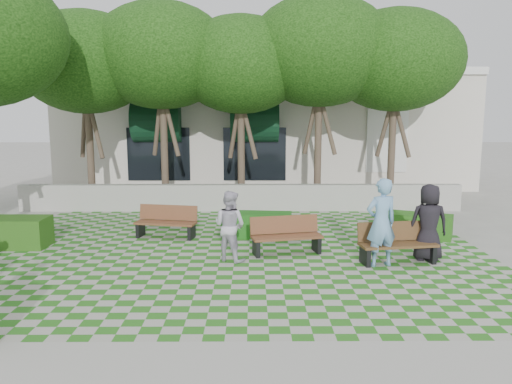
{
  "coord_description": "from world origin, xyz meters",
  "views": [
    {
      "loc": [
        0.42,
        -10.58,
        3.35
      ],
      "look_at": [
        0.5,
        1.5,
        1.4
      ],
      "focal_mm": 35.0,
      "sensor_mm": 36.0,
      "label": 1
    }
  ],
  "objects_px": {
    "person_blue": "(381,223)",
    "person_dark": "(429,222)",
    "hedge_midright": "(257,225)",
    "hedge_west": "(5,232)",
    "person_white": "(230,226)",
    "bench_mid": "(286,236)",
    "bench_west": "(166,222)",
    "bench_east": "(397,244)",
    "hedge_east": "(417,225)"
  },
  "relations": [
    {
      "from": "person_blue",
      "to": "person_dark",
      "type": "height_order",
      "value": "person_blue"
    },
    {
      "from": "hedge_midright",
      "to": "hedge_west",
      "type": "height_order",
      "value": "hedge_west"
    },
    {
      "from": "person_white",
      "to": "bench_mid",
      "type": "bearing_deg",
      "value": -126.27
    },
    {
      "from": "hedge_midright",
      "to": "bench_west",
      "type": "bearing_deg",
      "value": -178.18
    },
    {
      "from": "hedge_west",
      "to": "person_dark",
      "type": "relative_size",
      "value": 1.22
    },
    {
      "from": "person_dark",
      "to": "bench_east",
      "type": "bearing_deg",
      "value": 16.7
    },
    {
      "from": "bench_mid",
      "to": "person_white",
      "type": "bearing_deg",
      "value": -169.5
    },
    {
      "from": "hedge_midright",
      "to": "person_white",
      "type": "height_order",
      "value": "person_white"
    },
    {
      "from": "bench_west",
      "to": "hedge_west",
      "type": "relative_size",
      "value": 0.8
    },
    {
      "from": "bench_west",
      "to": "person_white",
      "type": "bearing_deg",
      "value": -38.63
    },
    {
      "from": "bench_east",
      "to": "hedge_west",
      "type": "height_order",
      "value": "bench_east"
    },
    {
      "from": "hedge_midright",
      "to": "person_white",
      "type": "xyz_separation_m",
      "value": [
        -0.63,
        -2.2,
        0.48
      ]
    },
    {
      "from": "person_dark",
      "to": "person_blue",
      "type": "bearing_deg",
      "value": 22.59
    },
    {
      "from": "bench_mid",
      "to": "hedge_east",
      "type": "bearing_deg",
      "value": 11.11
    },
    {
      "from": "bench_east",
      "to": "person_dark",
      "type": "relative_size",
      "value": 1.01
    },
    {
      "from": "bench_mid",
      "to": "hedge_midright",
      "type": "xyz_separation_m",
      "value": [
        -0.68,
        1.65,
        -0.1
      ]
    },
    {
      "from": "person_blue",
      "to": "hedge_west",
      "type": "bearing_deg",
      "value": -25.34
    },
    {
      "from": "bench_east",
      "to": "hedge_east",
      "type": "xyz_separation_m",
      "value": [
        1.22,
        2.34,
        -0.12
      ]
    },
    {
      "from": "bench_mid",
      "to": "hedge_west",
      "type": "xyz_separation_m",
      "value": [
        -6.99,
        0.61,
        -0.05
      ]
    },
    {
      "from": "hedge_east",
      "to": "bench_east",
      "type": "bearing_deg",
      "value": -117.51
    },
    {
      "from": "hedge_midright",
      "to": "person_dark",
      "type": "distance_m",
      "value": 4.49
    },
    {
      "from": "bench_mid",
      "to": "person_blue",
      "type": "distance_m",
      "value": 2.3
    },
    {
      "from": "bench_mid",
      "to": "person_blue",
      "type": "xyz_separation_m",
      "value": [
        2.0,
        -1.0,
        0.55
      ]
    },
    {
      "from": "hedge_east",
      "to": "hedge_midright",
      "type": "relative_size",
      "value": 0.97
    },
    {
      "from": "bench_east",
      "to": "hedge_east",
      "type": "relative_size",
      "value": 0.99
    },
    {
      "from": "bench_east",
      "to": "hedge_east",
      "type": "height_order",
      "value": "bench_east"
    },
    {
      "from": "bench_west",
      "to": "hedge_west",
      "type": "distance_m",
      "value": 3.99
    },
    {
      "from": "hedge_east",
      "to": "hedge_midright",
      "type": "height_order",
      "value": "hedge_midright"
    },
    {
      "from": "bench_east",
      "to": "hedge_east",
      "type": "bearing_deg",
      "value": 54.27
    },
    {
      "from": "bench_mid",
      "to": "hedge_west",
      "type": "bearing_deg",
      "value": 162.67
    },
    {
      "from": "bench_west",
      "to": "person_blue",
      "type": "height_order",
      "value": "person_blue"
    },
    {
      "from": "hedge_east",
      "to": "person_blue",
      "type": "height_order",
      "value": "person_blue"
    },
    {
      "from": "hedge_west",
      "to": "person_blue",
      "type": "bearing_deg",
      "value": -10.12
    },
    {
      "from": "hedge_east",
      "to": "person_white",
      "type": "xyz_separation_m",
      "value": [
        -4.96,
        -2.14,
        0.49
      ]
    },
    {
      "from": "bench_west",
      "to": "hedge_east",
      "type": "xyz_separation_m",
      "value": [
        6.77,
        0.02,
        -0.1
      ]
    },
    {
      "from": "bench_mid",
      "to": "hedge_midright",
      "type": "relative_size",
      "value": 0.95
    },
    {
      "from": "bench_west",
      "to": "person_dark",
      "type": "bearing_deg",
      "value": -7.7
    },
    {
      "from": "hedge_east",
      "to": "person_dark",
      "type": "xyz_separation_m",
      "value": [
        -0.46,
        -2.15,
        0.56
      ]
    },
    {
      "from": "hedge_midright",
      "to": "hedge_west",
      "type": "bearing_deg",
      "value": -170.64
    },
    {
      "from": "bench_west",
      "to": "person_blue",
      "type": "bearing_deg",
      "value": -15.64
    },
    {
      "from": "person_blue",
      "to": "person_dark",
      "type": "bearing_deg",
      "value": -175.24
    },
    {
      "from": "hedge_east",
      "to": "hedge_west",
      "type": "height_order",
      "value": "hedge_west"
    },
    {
      "from": "hedge_west",
      "to": "bench_west",
      "type": "bearing_deg",
      "value": 13.97
    },
    {
      "from": "bench_east",
      "to": "person_dark",
      "type": "distance_m",
      "value": 0.9
    },
    {
      "from": "bench_east",
      "to": "hedge_west",
      "type": "relative_size",
      "value": 0.83
    },
    {
      "from": "hedge_east",
      "to": "bench_mid",
      "type": "bearing_deg",
      "value": -156.51
    },
    {
      "from": "bench_west",
      "to": "hedge_midright",
      "type": "xyz_separation_m",
      "value": [
        2.44,
        0.08,
        -0.09
      ]
    },
    {
      "from": "hedge_midright",
      "to": "person_white",
      "type": "bearing_deg",
      "value": -106.08
    },
    {
      "from": "hedge_east",
      "to": "hedge_midright",
      "type": "distance_m",
      "value": 4.33
    },
    {
      "from": "bench_mid",
      "to": "hedge_east",
      "type": "height_order",
      "value": "bench_mid"
    }
  ]
}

